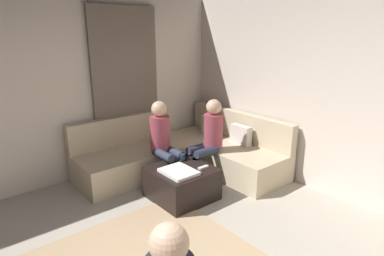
% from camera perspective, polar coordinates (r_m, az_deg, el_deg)
% --- Properties ---
extents(wall_back, '(6.00, 0.12, 2.70)m').
position_cam_1_polar(wall_back, '(4.48, 27.28, 4.57)').
color(wall_back, beige).
rests_on(wall_back, ground_plane).
extents(wall_left, '(0.12, 6.00, 2.70)m').
position_cam_1_polar(wall_left, '(4.85, -25.67, 5.58)').
color(wall_left, beige).
rests_on(wall_left, ground_plane).
extents(curtain_panel, '(0.06, 1.10, 2.50)m').
position_cam_1_polar(curtain_panel, '(5.23, -11.36, 6.49)').
color(curtain_panel, '#726659').
rests_on(curtain_panel, ground_plane).
extents(sectional_couch, '(2.10, 2.55, 0.87)m').
position_cam_1_polar(sectional_couch, '(5.18, -1.06, -4.43)').
color(sectional_couch, '#C6B593').
rests_on(sectional_couch, ground_plane).
extents(ottoman, '(0.76, 0.76, 0.42)m').
position_cam_1_polar(ottoman, '(4.39, -1.82, -9.52)').
color(ottoman, black).
rests_on(ottoman, ground_plane).
extents(folded_blanket, '(0.44, 0.36, 0.04)m').
position_cam_1_polar(folded_blanket, '(4.15, -2.31, -7.61)').
color(folded_blanket, white).
rests_on(folded_blanket, ottoman).
extents(coffee_mug, '(0.08, 0.08, 0.10)m').
position_cam_1_polar(coffee_mug, '(4.54, -1.75, -5.02)').
color(coffee_mug, '#334C72').
rests_on(coffee_mug, ottoman).
extents(game_remote, '(0.05, 0.15, 0.02)m').
position_cam_1_polar(game_remote, '(4.30, 1.97, -6.86)').
color(game_remote, white).
rests_on(game_remote, ottoman).
extents(person_on_couch_back, '(0.30, 0.60, 1.20)m').
position_cam_1_polar(person_on_couch_back, '(4.76, 2.85, -1.57)').
color(person_on_couch_back, '#2D3347').
rests_on(person_on_couch_back, ground_plane).
extents(person_on_couch_side, '(0.60, 0.30, 1.20)m').
position_cam_1_polar(person_on_couch_side, '(4.66, -4.93, -2.05)').
color(person_on_couch_side, '#2D3347').
rests_on(person_on_couch_side, ground_plane).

